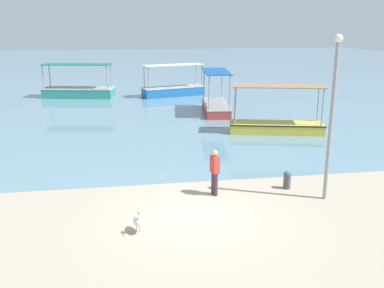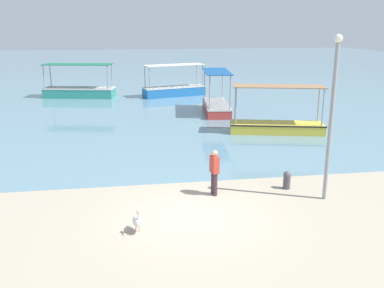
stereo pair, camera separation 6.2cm
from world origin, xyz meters
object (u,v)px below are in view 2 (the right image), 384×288
Objects in this scene: fishing_boat_near_right at (174,89)px; pelican at (137,221)px; fishing_boat_far_right at (216,105)px; fishing_boat_far_left at (277,124)px; fishing_boat_near_left at (79,90)px; mooring_bollard at (287,179)px; fisherman_standing at (214,171)px; lamp_post at (332,110)px.

fishing_boat_near_right is 6.89× the size of pelican.
fishing_boat_near_right reaches higher than pelican.
fishing_boat_far_right is 0.93× the size of fishing_boat_far_left.
fishing_boat_near_left is at bearing 98.97° from pelican.
fishing_boat_far_right is 0.84× the size of fishing_boat_near_left.
fishing_boat_near_left is 7.54× the size of pelican.
fishing_boat_near_right is 24.88m from pelican.
mooring_bollard is (-2.58, -8.27, -0.13)m from fishing_boat_far_left.
fishing_boat_near_left is at bearing 130.68° from fishing_boat_far_left.
fisherman_standing is (-1.14, -22.07, 0.34)m from fishing_boat_near_right.
fishing_boat_far_right is 0.89× the size of lamp_post.
lamp_post is (0.57, -15.59, 2.67)m from fishing_boat_far_right.
lamp_post is 3.37× the size of fisherman_standing.
fishing_boat_far_right reaches higher than pelican.
fishing_boat_far_right is 15.83m from lamp_post.
lamp_post is at bearing -49.54° from mooring_bollard.
lamp_post is 4.54m from fisherman_standing.
pelican is at bearing -127.10° from fishing_boat_far_left.
fishing_boat_near_left reaches higher than pelican.
fishing_boat_near_right is at bearing 107.35° from fishing_boat_far_left.
pelican is 3.82m from fisherman_standing.
fishing_boat_far_left reaches higher than fishing_boat_near_right.
fishing_boat_near_right is 23.35m from lamp_post.
lamp_post is at bearing -83.44° from fishing_boat_near_right.
fisherman_standing is (-3.79, 0.98, -2.30)m from lamp_post.
fishing_boat_far_right reaches higher than fishing_boat_far_left.
fishing_boat_near_left is 25.44m from pelican.
fishing_boat_far_left is (12.22, -14.22, -0.07)m from fishing_boat_near_left.
fishing_boat_near_left is 8.74× the size of mooring_bollard.
lamp_post is at bearing 12.78° from pelican.
pelican reaches higher than mooring_bollard.
fishing_boat_far_right is at bearing -74.46° from fishing_boat_near_right.
fisherman_standing is (-2.82, -0.16, 0.54)m from mooring_bollard.
lamp_post reaches higher than fishing_boat_near_right.
fishing_boat_near_left is at bearing 106.75° from fisherman_standing.
fishing_boat_near_right is at bearing 87.04° from fisherman_standing.
fishing_boat_near_left reaches higher than fisherman_standing.
fishing_boat_near_left is 23.65m from fisherman_standing.
fishing_boat_far_left is at bearing -49.32° from fishing_boat_near_left.
fishing_boat_near_left is (-10.03, 8.04, 0.05)m from fishing_boat_far_right.
fishing_boat_near_right is 7.99× the size of mooring_bollard.
fishing_boat_far_left is at bearing 80.28° from lamp_post.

